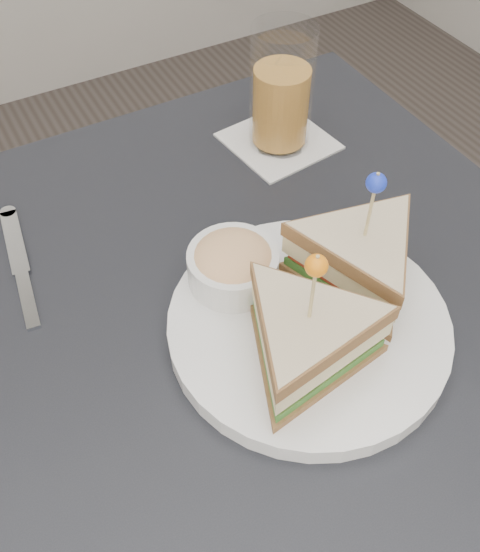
# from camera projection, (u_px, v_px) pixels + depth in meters

# --- Properties ---
(ground_plane) EXTENTS (3.50, 3.50, 0.00)m
(ground_plane) POSITION_uv_depth(u_px,v_px,m) (238.00, 545.00, 1.22)
(ground_plane) COLOR #3F3833
(table) EXTENTS (0.80, 0.80, 0.75)m
(table) POSITION_uv_depth(u_px,v_px,m) (237.00, 356.00, 0.71)
(table) COLOR black
(table) RESTS_ON ground
(plate_meal) EXTENTS (0.37, 0.37, 0.17)m
(plate_meal) POSITION_uv_depth(u_px,v_px,m) (318.00, 300.00, 0.61)
(plate_meal) COLOR white
(plate_meal) RESTS_ON table
(cutlery_knife) EXTENTS (0.04, 0.20, 0.01)m
(cutlery_knife) POSITION_uv_depth(u_px,v_px,m) (21.00, 268.00, 0.69)
(cutlery_knife) COLOR silver
(cutlery_knife) RESTS_ON table
(drink_set) EXTENTS (0.14, 0.14, 0.17)m
(drink_set) POSITION_uv_depth(u_px,v_px,m) (281.00, 95.00, 0.79)
(drink_set) COLOR silver
(drink_set) RESTS_ON table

